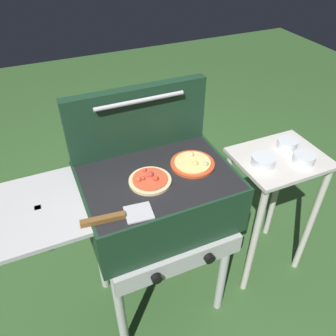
% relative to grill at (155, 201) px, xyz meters
% --- Properties ---
extents(ground_plane, '(8.00, 8.00, 0.00)m').
position_rel_grill_xyz_m(ground_plane, '(0.01, 0.00, -0.76)').
color(ground_plane, '#38602D').
extents(grill, '(0.96, 0.53, 0.90)m').
position_rel_grill_xyz_m(grill, '(0.00, 0.00, 0.00)').
color(grill, '#193823').
rests_on(grill, ground_plane).
extents(grill_lid_open, '(0.63, 0.08, 0.30)m').
position_rel_grill_xyz_m(grill_lid_open, '(0.01, 0.22, 0.30)').
color(grill_lid_open, '#193823').
rests_on(grill_lid_open, grill).
extents(pizza_pepperoni, '(0.17, 0.17, 0.04)m').
position_rel_grill_xyz_m(pizza_pepperoni, '(-0.03, -0.03, 0.15)').
color(pizza_pepperoni, beige).
rests_on(pizza_pepperoni, grill).
extents(pizza_cheese, '(0.19, 0.19, 0.04)m').
position_rel_grill_xyz_m(pizza_cheese, '(0.18, 0.01, 0.15)').
color(pizza_cheese, '#C64723').
rests_on(pizza_cheese, grill).
extents(spatula, '(0.26, 0.10, 0.02)m').
position_rel_grill_xyz_m(spatula, '(-0.21, -0.17, 0.15)').
color(spatula, '#B7BABF').
rests_on(spatula, grill).
extents(prep_table, '(0.44, 0.36, 0.80)m').
position_rel_grill_xyz_m(prep_table, '(0.67, 0.00, -0.19)').
color(prep_table, beige).
rests_on(prep_table, ground_plane).
extents(topping_bowl_near, '(0.10, 0.10, 0.04)m').
position_rel_grill_xyz_m(topping_bowl_near, '(0.75, 0.06, 0.06)').
color(topping_bowl_near, silver).
rests_on(topping_bowl_near, prep_table).
extents(topping_bowl_far, '(0.11, 0.11, 0.04)m').
position_rel_grill_xyz_m(topping_bowl_far, '(0.75, -0.07, 0.06)').
color(topping_bowl_far, silver).
rests_on(topping_bowl_far, prep_table).
extents(topping_bowl_middle, '(0.11, 0.11, 0.04)m').
position_rel_grill_xyz_m(topping_bowl_middle, '(0.55, -0.01, 0.06)').
color(topping_bowl_middle, silver).
rests_on(topping_bowl_middle, prep_table).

